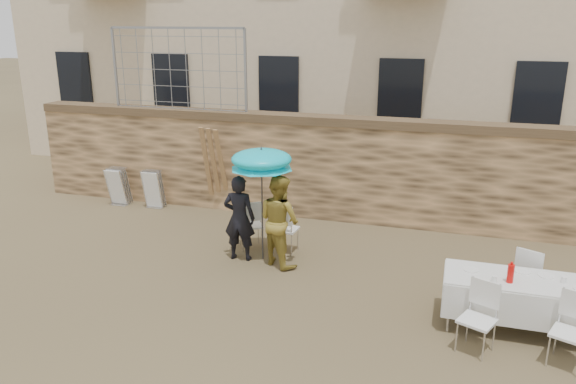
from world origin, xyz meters
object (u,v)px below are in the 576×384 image
(couple_chair_left, at_px, (251,224))
(chair_stack_left, at_px, (121,184))
(couple_chair_right, at_px, (286,228))
(table_chair_front_left, at_px, (477,319))
(umbrella, at_px, (262,163))
(table_chair_front_right, at_px, (570,332))
(soda_bottle, at_px, (511,274))
(chair_stack_right, at_px, (156,188))
(table_chair_back, at_px, (531,276))
(banquet_table, at_px, (524,282))
(man_suit, at_px, (239,218))
(woman_dress, at_px, (279,220))

(couple_chair_left, relative_size, chair_stack_left, 1.04)
(couple_chair_right, bearing_deg, table_chair_front_left, 148.96)
(umbrella, xyz_separation_m, table_chair_front_left, (3.64, -1.99, -1.33))
(umbrella, height_order, table_chair_front_right, umbrella)
(soda_bottle, xyz_separation_m, chair_stack_right, (-7.40, 3.48, -0.45))
(soda_bottle, relative_size, table_chair_back, 0.27)
(chair_stack_left, bearing_deg, banquet_table, -21.42)
(couple_chair_right, bearing_deg, chair_stack_left, -14.75)
(chair_stack_right, bearing_deg, chair_stack_left, 180.00)
(couple_chair_left, distance_m, table_chair_front_left, 4.72)
(umbrella, bearing_deg, table_chair_back, -5.67)
(couple_chair_left, bearing_deg, man_suit, 58.77)
(table_chair_back, relative_size, chair_stack_left, 1.04)
(woman_dress, bearing_deg, couple_chair_left, -5.03)
(couple_chair_right, bearing_deg, table_chair_back, 172.95)
(umbrella, bearing_deg, chair_stack_left, 153.80)
(couple_chair_left, height_order, table_chair_front_right, same)
(man_suit, distance_m, table_chair_front_left, 4.48)
(banquet_table, bearing_deg, table_chair_front_right, -56.31)
(soda_bottle, bearing_deg, woman_dress, 160.74)
(couple_chair_left, height_order, chair_stack_left, couple_chair_left)
(table_chair_front_left, bearing_deg, table_chair_back, 86.51)
(man_suit, relative_size, table_chair_front_left, 1.64)
(chair_stack_left, bearing_deg, chair_stack_right, 0.00)
(couple_chair_left, relative_size, banquet_table, 0.46)
(soda_bottle, height_order, table_chair_front_left, soda_bottle)
(soda_bottle, relative_size, chair_stack_left, 0.28)
(table_chair_front_right, relative_size, table_chair_back, 1.00)
(couple_chair_right, xyz_separation_m, table_chair_front_left, (3.34, -2.44, 0.00))
(couple_chair_right, relative_size, table_chair_back, 1.00)
(table_chair_back, bearing_deg, table_chair_front_left, 88.23)
(couple_chair_right, bearing_deg, couple_chair_left, 5.08)
(woman_dress, distance_m, umbrella, 1.05)
(soda_bottle, bearing_deg, chair_stack_right, 154.78)
(umbrella, bearing_deg, banquet_table, -16.30)
(umbrella, relative_size, table_chair_front_left, 2.00)
(woman_dress, distance_m, couple_chair_right, 0.65)
(banquet_table, bearing_deg, table_chair_front_left, -128.66)
(couple_chair_right, bearing_deg, umbrella, 61.39)
(umbrella, bearing_deg, couple_chair_left, 131.63)
(woman_dress, xyz_separation_m, table_chair_front_right, (4.39, -1.89, -0.34))
(soda_bottle, distance_m, table_chair_front_left, 0.84)
(woman_dress, relative_size, chair_stack_right, 1.79)
(couple_chair_left, bearing_deg, table_chair_front_right, 123.39)
(soda_bottle, xyz_separation_m, table_chair_front_left, (-0.40, -0.60, -0.43))
(couple_chair_right, bearing_deg, chair_stack_right, -19.13)
(table_chair_front_left, bearing_deg, umbrella, 175.16)
(table_chair_front_left, bearing_deg, couple_chair_left, 172.70)
(chair_stack_left, xyz_separation_m, chair_stack_right, (0.90, 0.00, 0.00))
(man_suit, bearing_deg, banquet_table, 161.94)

